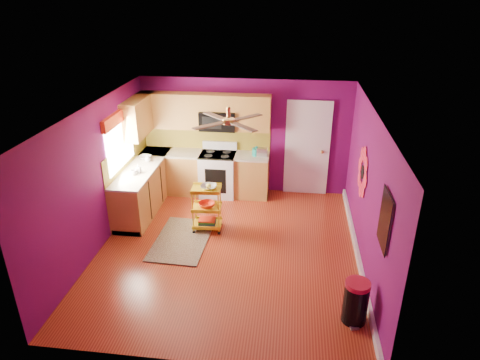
# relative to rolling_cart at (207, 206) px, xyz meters

# --- Properties ---
(ground) EXTENTS (5.00, 5.00, 0.00)m
(ground) POSITION_rel_rolling_cart_xyz_m (0.49, -0.63, -0.50)
(ground) COLOR maroon
(ground) RESTS_ON ground
(room_envelope) EXTENTS (4.54, 5.04, 2.52)m
(room_envelope) POSITION_rel_rolling_cart_xyz_m (0.52, -0.63, 1.14)
(room_envelope) COLOR #620B53
(room_envelope) RESTS_ON ground
(lower_cabinets) EXTENTS (2.81, 2.31, 0.94)m
(lower_cabinets) POSITION_rel_rolling_cart_xyz_m (-0.86, 1.19, -0.06)
(lower_cabinets) COLOR #9C692A
(lower_cabinets) RESTS_ON ground
(electric_range) EXTENTS (0.76, 0.66, 1.13)m
(electric_range) POSITION_rel_rolling_cart_xyz_m (-0.06, 1.55, -0.01)
(electric_range) COLOR white
(electric_range) RESTS_ON ground
(upper_cabinetry) EXTENTS (2.80, 2.30, 1.26)m
(upper_cabinetry) POSITION_rel_rolling_cart_xyz_m (-0.75, 1.55, 1.30)
(upper_cabinetry) COLOR #9C692A
(upper_cabinetry) RESTS_ON ground
(left_window) EXTENTS (0.08, 1.35, 1.08)m
(left_window) POSITION_rel_rolling_cart_xyz_m (-1.73, 0.42, 1.24)
(left_window) COLOR white
(left_window) RESTS_ON ground
(panel_door) EXTENTS (0.95, 0.11, 2.15)m
(panel_door) POSITION_rel_rolling_cart_xyz_m (1.84, 1.84, 0.53)
(panel_door) COLOR white
(panel_door) RESTS_ON ground
(right_wall_art) EXTENTS (0.04, 2.74, 1.04)m
(right_wall_art) POSITION_rel_rolling_cart_xyz_m (2.72, -0.96, 0.95)
(right_wall_art) COLOR black
(right_wall_art) RESTS_ON ground
(ceiling_fan) EXTENTS (1.01, 1.01, 0.26)m
(ceiling_fan) POSITION_rel_rolling_cart_xyz_m (0.49, -0.43, 1.80)
(ceiling_fan) COLOR #BF8C3F
(ceiling_fan) RESTS_ON ground
(shag_rug) EXTENTS (0.98, 1.55, 0.02)m
(shag_rug) POSITION_rel_rolling_cart_xyz_m (-0.40, -0.44, -0.48)
(shag_rug) COLOR black
(shag_rug) RESTS_ON ground
(rolling_cart) EXTENTS (0.56, 0.42, 0.96)m
(rolling_cart) POSITION_rel_rolling_cart_xyz_m (0.00, 0.00, 0.00)
(rolling_cart) COLOR yellow
(rolling_cart) RESTS_ON ground
(trash_can) EXTENTS (0.42, 0.43, 0.65)m
(trash_can) POSITION_rel_rolling_cart_xyz_m (2.47, -2.14, -0.17)
(trash_can) COLOR black
(trash_can) RESTS_ON ground
(teal_kettle) EXTENTS (0.18, 0.18, 0.21)m
(teal_kettle) POSITION_rel_rolling_cart_xyz_m (0.77, 1.57, 0.53)
(teal_kettle) COLOR #12877B
(teal_kettle) RESTS_ON lower_cabinets
(toaster) EXTENTS (0.22, 0.15, 0.18)m
(toaster) POSITION_rel_rolling_cart_xyz_m (0.89, 1.56, 0.53)
(toaster) COLOR beige
(toaster) RESTS_ON lower_cabinets
(soap_bottle_a) EXTENTS (0.08, 0.09, 0.19)m
(soap_bottle_a) POSITION_rel_rolling_cart_xyz_m (-1.40, 0.38, 0.54)
(soap_bottle_a) COLOR #EA3F72
(soap_bottle_a) RESTS_ON lower_cabinets
(soap_bottle_b) EXTENTS (0.12, 0.12, 0.16)m
(soap_bottle_b) POSITION_rel_rolling_cart_xyz_m (-1.41, 0.95, 0.52)
(soap_bottle_b) COLOR white
(soap_bottle_b) RESTS_ON lower_cabinets
(counter_dish) EXTENTS (0.25, 0.25, 0.06)m
(counter_dish) POSITION_rel_rolling_cart_xyz_m (-1.52, 1.10, 0.48)
(counter_dish) COLOR white
(counter_dish) RESTS_ON lower_cabinets
(counter_cup) EXTENTS (0.12, 0.12, 0.10)m
(counter_cup) POSITION_rel_rolling_cart_xyz_m (-1.46, 0.27, 0.49)
(counter_cup) COLOR white
(counter_cup) RESTS_ON lower_cabinets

